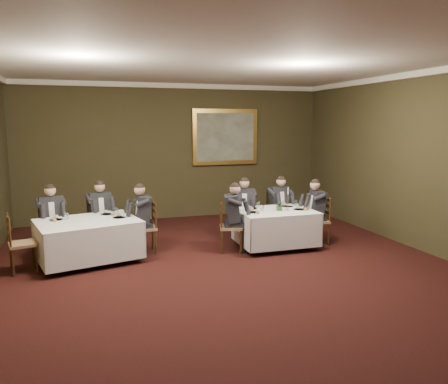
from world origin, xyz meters
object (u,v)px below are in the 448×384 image
chair_main_backright (278,224)px  centerpiece (280,205)px  diner_sec_backright (100,222)px  chair_sec_endleft (23,256)px  chair_sec_endright (146,238)px  table_main (276,226)px  diner_main_endleft (231,226)px  diner_sec_endright (145,227)px  chair_sec_backright (100,232)px  table_second (88,237)px  chair_main_endright (318,230)px  diner_main_backleft (244,216)px  candlestick (288,202)px  diner_sec_backleft (52,227)px  chair_main_endleft (230,237)px  chair_main_backleft (244,226)px  diner_main_backright (278,214)px  painting (225,137)px  chair_sec_backleft (52,239)px  diner_main_endright (318,219)px

chair_main_backright → centerpiece: size_ratio=4.33×
diner_sec_backright → chair_sec_endleft: diner_sec_backright is taller
chair_sec_endright → centerpiece: bearing=-102.0°
table_main → chair_sec_endright: chair_sec_endright is taller
table_main → centerpiece: 0.44m
diner_main_endleft → centerpiece: diner_main_endleft is taller
table_main → chair_sec_endright: 2.60m
diner_sec_endright → centerpiece: diner_sec_endright is taller
chair_sec_backright → diner_sec_backright: size_ratio=0.74×
table_second → diner_sec_endright: 1.09m
table_main → chair_main_endright: size_ratio=1.54×
chair_sec_endleft → chair_main_backright: bearing=87.2°
diner_main_backleft → diner_sec_backright: same height
chair_main_backright → candlestick: 1.09m
centerpiece → candlestick: 0.17m
diner_main_backleft → diner_main_endleft: same height
diner_sec_backleft → chair_sec_endright: size_ratio=1.35×
diner_main_endleft → chair_sec_endright: bearing=-90.2°
chair_main_endright → candlestick: bearing=105.5°
chair_main_endleft → candlestick: (1.19, -0.09, 0.66)m
table_second → chair_main_backleft: (3.23, 0.61, -0.17)m
diner_main_backright → diner_sec_backleft: (-4.70, 0.16, 0.00)m
chair_main_backright → centerpiece: chair_main_backright is taller
diner_main_endleft → chair_sec_endleft: (-3.74, -0.09, -0.23)m
diner_sec_backleft → diner_main_endleft: bearing=152.3°
candlestick → painting: (-0.23, 3.43, 1.19)m
chair_main_endleft → painting: bearing=178.8°
chair_main_backleft → chair_sec_backleft: 3.90m
table_second → diner_sec_backright: bearing=75.9°
chair_main_endright → table_main: bearing=99.9°
chair_main_backright → chair_main_backleft: bearing=-7.1°
table_second → chair_sec_endleft: chair_sec_endleft is taller
chair_main_backleft → diner_main_endright: size_ratio=0.74×
diner_main_backleft → chair_sec_endleft: diner_main_backleft is taller
chair_sec_backleft → chair_sec_endleft: same height
candlestick → diner_sec_backright: bearing=161.3°
chair_main_endleft → painting: (0.96, 3.34, 1.84)m
diner_main_endright → chair_sec_backleft: bearing=90.3°
chair_sec_backleft → chair_sec_backright: bearing=-178.5°
table_main → chair_main_backleft: bearing=116.9°
table_second → diner_sec_endright: size_ratio=1.49×
table_second → centerpiece: centerpiece is taller
table_main → chair_main_backright: chair_main_backright is taller
chair_main_backright → table_second: bearing=1.8°
chair_main_backright → candlestick: (-0.19, -0.85, 0.66)m
table_main → diner_sec_backright: 3.57m
chair_sec_endright → candlestick: size_ratio=2.08×
painting → table_main: bearing=-90.0°
table_second → chair_sec_endleft: (-1.07, -0.26, -0.17)m
table_main → chair_sec_endright: (-2.56, 0.44, -0.17)m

